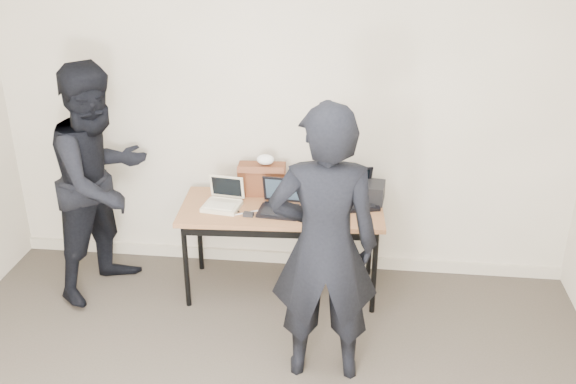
% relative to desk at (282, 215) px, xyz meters
% --- Properties ---
extents(room, '(4.60, 4.60, 2.80)m').
position_rel_desk_xyz_m(room, '(-0.03, -1.82, 0.69)').
color(room, '#413931').
rests_on(room, ground).
extents(desk, '(1.53, 0.73, 0.72)m').
position_rel_desk_xyz_m(desk, '(0.00, 0.00, 0.00)').
color(desk, brown).
rests_on(desk, ground).
extents(laptop_beige, '(0.30, 0.29, 0.21)m').
position_rel_desk_xyz_m(laptop_beige, '(-0.43, -0.03, 0.10)').
color(laptop_beige, beige).
rests_on(laptop_beige, desk).
extents(laptop_center, '(0.32, 0.31, 0.23)m').
position_rel_desk_xyz_m(laptop_center, '(-0.00, -0.04, 0.11)').
color(laptop_center, black).
rests_on(laptop_center, desk).
extents(laptop_right, '(0.42, 0.41, 0.25)m').
position_rel_desk_xyz_m(laptop_right, '(0.52, 0.15, 0.12)').
color(laptop_right, black).
rests_on(laptop_right, desk).
extents(leather_satchel, '(0.37, 0.20, 0.25)m').
position_rel_desk_xyz_m(leather_satchel, '(-0.18, 0.23, 0.19)').
color(leather_satchel, '#5A2C17').
rests_on(leather_satchel, desk).
extents(tissue, '(0.14, 0.11, 0.08)m').
position_rel_desk_xyz_m(tissue, '(-0.15, 0.23, 0.34)').
color(tissue, white).
rests_on(tissue, leather_satchel).
extents(equipment_box, '(0.27, 0.24, 0.14)m').
position_rel_desk_xyz_m(equipment_box, '(0.63, 0.19, 0.13)').
color(equipment_box, black).
rests_on(equipment_box, desk).
extents(power_brick, '(0.08, 0.05, 0.03)m').
position_rel_desk_xyz_m(power_brick, '(-0.22, -0.17, 0.07)').
color(power_brick, black).
rests_on(power_brick, desk).
extents(cables, '(0.85, 0.43, 0.01)m').
position_rel_desk_xyz_m(cables, '(-0.14, -0.01, 0.06)').
color(cables, black).
rests_on(cables, desk).
extents(person_typist, '(0.70, 0.49, 1.82)m').
position_rel_desk_xyz_m(person_typist, '(0.37, -0.90, 0.25)').
color(person_typist, black).
rests_on(person_typist, ground).
extents(person_observer, '(0.99, 1.08, 1.80)m').
position_rel_desk_xyz_m(person_observer, '(-1.34, -0.07, 0.24)').
color(person_observer, black).
rests_on(person_observer, ground).
extents(baseboard, '(4.50, 0.03, 0.10)m').
position_rel_desk_xyz_m(baseboard, '(-0.03, 0.41, -0.61)').
color(baseboard, beige).
rests_on(baseboard, ground).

